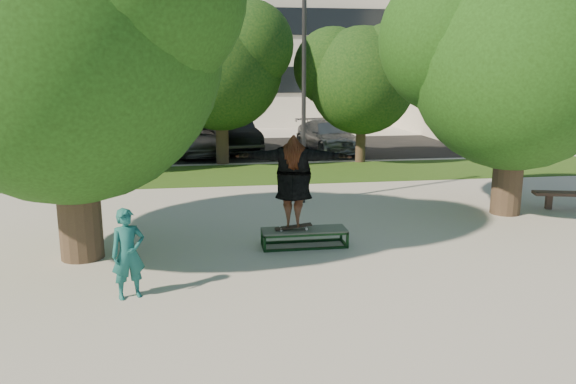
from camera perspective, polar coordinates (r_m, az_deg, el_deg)
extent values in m
plane|color=#AFABA1|center=(10.99, 1.01, -7.29)|extent=(120.00, 120.00, 0.00)
cube|color=#2A4F16|center=(20.23, -0.70, 1.92)|extent=(30.00, 4.00, 0.02)
cube|color=black|center=(26.51, -4.80, 4.39)|extent=(40.00, 8.00, 0.01)
cylinder|color=#38281E|center=(11.65, -20.66, 1.21)|extent=(0.84, 0.84, 3.20)
sphere|color=#1A3B10|center=(11.47, -21.62, 13.40)|extent=(5.80, 5.80, 5.80)
cylinder|color=#38281E|center=(15.46, 21.57, 3.36)|extent=(0.76, 0.76, 3.00)
sphere|color=#1A3B10|center=(15.30, 22.26, 11.82)|extent=(5.20, 5.20, 5.20)
sphere|color=#1A3B10|center=(15.41, 16.65, 14.63)|extent=(3.90, 3.90, 3.90)
cylinder|color=#38281E|center=(21.84, -21.27, 5.55)|extent=(0.44, 0.44, 2.80)
sphere|color=black|center=(21.72, -21.71, 10.94)|extent=(4.40, 4.40, 4.40)
sphere|color=black|center=(22.63, -24.22, 12.16)|extent=(3.30, 3.30, 3.30)
sphere|color=black|center=(21.10, -19.46, 13.19)|extent=(3.08, 3.08, 3.08)
cylinder|color=#38281E|center=(22.32, -6.74, 6.70)|extent=(0.50, 0.50, 3.00)
sphere|color=black|center=(22.21, -6.89, 12.40)|extent=(4.80, 4.80, 4.80)
sphere|color=black|center=(22.93, -10.08, 13.80)|extent=(3.60, 3.60, 3.60)
sphere|color=black|center=(21.81, -3.97, 14.67)|extent=(3.36, 3.36, 3.36)
cylinder|color=#38281E|center=(22.70, 7.41, 6.27)|extent=(0.40, 0.40, 2.60)
sphere|color=black|center=(22.58, 7.55, 11.14)|extent=(4.20, 4.20, 4.20)
sphere|color=black|center=(22.92, 4.56, 12.54)|extent=(3.15, 3.15, 3.15)
sphere|color=black|center=(22.46, 10.29, 12.92)|extent=(2.94, 2.94, 2.94)
cylinder|color=#2D2D30|center=(15.46, 1.62, 9.82)|extent=(0.12, 0.12, 6.00)
cube|color=beige|center=(42.41, -9.42, 18.12)|extent=(30.00, 14.00, 16.00)
cube|color=black|center=(35.14, -9.24, 11.16)|extent=(27.60, 0.12, 1.60)
cube|color=black|center=(35.24, -9.44, 16.85)|extent=(27.60, 0.12, 1.60)
cube|color=beige|center=(37.77, 23.41, 11.91)|extent=(15.00, 10.00, 8.00)
cube|color=#475147|center=(11.92, 1.66, -3.87)|extent=(1.80, 0.60, 0.03)
cylinder|color=white|center=(11.76, -0.70, -3.88)|extent=(0.06, 0.03, 0.06)
cylinder|color=white|center=(11.91, -0.80, -3.67)|extent=(0.06, 0.03, 0.06)
cylinder|color=white|center=(11.84, 1.90, -3.77)|extent=(0.06, 0.03, 0.06)
cylinder|color=white|center=(11.99, 1.76, -3.56)|extent=(0.06, 0.03, 0.06)
cube|color=black|center=(11.86, 0.54, -3.54)|extent=(0.78, 0.20, 0.10)
imported|color=brown|center=(11.63, 0.55, 1.11)|extent=(2.47, 1.18, 1.94)
imported|color=#185D5B|center=(9.56, -15.94, -6.04)|extent=(0.64, 0.53, 1.51)
cube|color=#4B372D|center=(16.65, 24.96, -0.88)|extent=(0.19, 0.19, 0.41)
imported|color=#B2B2B7|center=(24.62, -12.72, 5.08)|extent=(1.85, 4.05, 1.35)
imported|color=black|center=(25.66, -5.84, 5.94)|extent=(2.67, 5.24, 1.65)
imported|color=slate|center=(24.90, -9.21, 5.26)|extent=(2.99, 5.02, 1.31)
imported|color=#9E9FA3|center=(25.83, 4.09, 5.70)|extent=(2.67, 4.95, 1.36)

